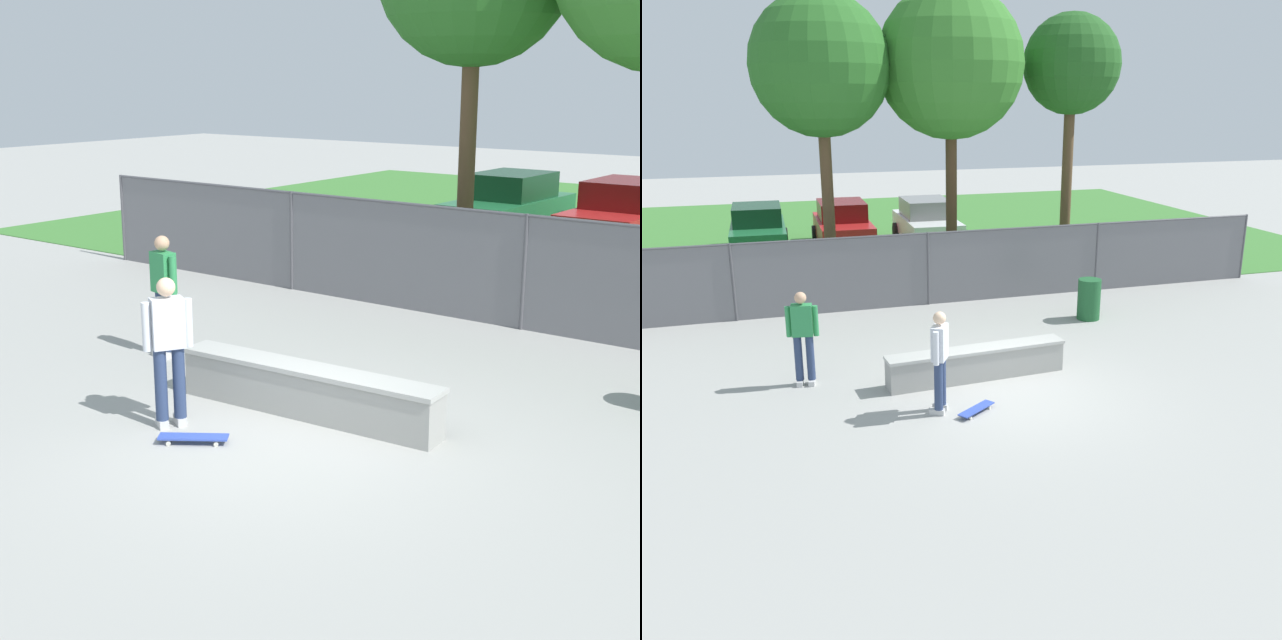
# 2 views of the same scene
# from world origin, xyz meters

# --- Properties ---
(ground_plane) EXTENTS (80.00, 80.00, 0.00)m
(ground_plane) POSITION_xyz_m (0.00, 0.00, 0.00)
(ground_plane) COLOR #9E9E99
(concrete_ledge) EXTENTS (3.61, 0.73, 0.63)m
(concrete_ledge) POSITION_xyz_m (-0.40, 0.91, 0.32)
(concrete_ledge) COLOR #999993
(concrete_ledge) RESTS_ON ground
(skateboarder) EXTENTS (0.41, 0.53, 1.82)m
(skateboarder) POSITION_xyz_m (-1.48, -0.35, 1.01)
(skateboarder) COLOR beige
(skateboarder) RESTS_ON ground
(skateboard) EXTENTS (0.77, 0.62, 0.09)m
(skateboard) POSITION_xyz_m (-0.89, -0.58, 0.07)
(skateboard) COLOR #334CB2
(skateboard) RESTS_ON ground
(chainlink_fence) EXTENTS (19.44, 0.07, 1.92)m
(chainlink_fence) POSITION_xyz_m (-0.00, 6.15, 1.04)
(chainlink_fence) COLOR #4C4C51
(chainlink_fence) RESTS_ON ground
(car_green) EXTENTS (2.10, 4.24, 1.66)m
(car_green) POSITION_xyz_m (-4.04, 13.98, 0.84)
(car_green) COLOR #1E6638
(car_green) RESTS_ON ground
(car_red) EXTENTS (2.10, 4.24, 1.66)m
(car_red) POSITION_xyz_m (-1.11, 14.09, 0.84)
(car_red) COLOR #B21E1E
(car_red) RESTS_ON ground
(bystander) EXTENTS (0.59, 0.33, 1.82)m
(bystander) POSITION_xyz_m (-3.59, 1.59, 1.01)
(bystander) COLOR beige
(bystander) RESTS_ON ground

